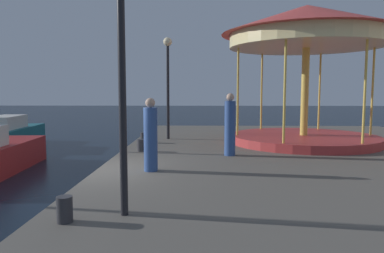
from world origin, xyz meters
name	(u,v)px	position (x,y,z in m)	size (l,w,h in m)	color
ground_plane	(99,198)	(0.00, 0.00, 0.00)	(120.00, 120.00, 0.00)	black
quay_dock	(347,185)	(6.38, 0.00, 0.40)	(12.75, 23.22, 0.80)	#5B564F
motorboat_teal	(8,135)	(-6.82, 8.29, 0.62)	(2.12, 5.34, 1.59)	#19606B
carousel	(306,41)	(6.60, 4.76, 4.64)	(6.38, 6.38, 5.17)	#B23333
lamp_post_near_edge	(121,36)	(1.42, -3.48, 3.63)	(0.36, 0.36, 4.12)	black
lamp_post_mid_promenade	(168,70)	(1.29, 5.81, 3.66)	(0.36, 0.36, 4.16)	black
bollard_south	(141,145)	(0.67, 2.65, 1.00)	(0.24, 0.24, 0.40)	#2D2D33
bollard_center	(65,209)	(0.58, -3.83, 1.00)	(0.24, 0.24, 0.40)	#2D2D33
bollard_north	(144,138)	(0.45, 4.63, 1.00)	(0.24, 0.24, 0.40)	#2D2D33
person_far_corner	(151,137)	(1.40, -0.27, 1.65)	(0.34, 0.34, 1.82)	#2D4C8C
person_near_carousel	(230,126)	(3.54, 1.97, 1.70)	(0.34, 0.34, 1.92)	#2D4C8C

